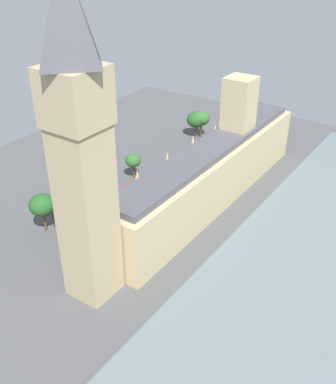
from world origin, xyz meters
name	(u,v)px	position (x,y,z in m)	size (l,w,h in m)	color
ground_plane	(203,198)	(0.00, 0.00, 0.00)	(149.09, 149.09, 0.00)	#4C4C4F
river_thames	(323,238)	(-33.58, 0.00, 0.12)	(37.28, 134.18, 0.25)	slate
parliament_building	(213,170)	(-1.99, -1.44, 8.75)	(12.41, 79.09, 30.66)	tan
clock_tower	(80,142)	(-0.60, 44.21, 32.82)	(9.62, 9.62, 63.34)	tan
car_silver_opposite_hall	(202,150)	(15.18, -25.30, 0.89)	(1.96, 4.28, 1.74)	#B7B7BC
car_black_far_end	(170,178)	(13.02, -3.18, 0.89)	(2.05, 4.57, 1.74)	black
double_decker_bus_kerbside	(126,196)	(15.11, 14.67, 2.63)	(3.10, 10.62, 4.75)	red
pedestrian_midblock	(179,190)	(7.08, 1.22, 0.74)	(0.65, 0.57, 1.64)	black
plane_tree_leading	(133,161)	(23.01, 1.59, 5.67)	(4.64, 4.64, 7.69)	brown
plane_tree_trailing	(42,205)	(23.76, 35.42, 7.31)	(6.35, 6.35, 10.04)	brown
plane_tree_under_trees	(201,118)	(22.39, -36.27, 7.13)	(5.88, 5.88, 9.67)	brown
plane_tree_near_tower	(196,120)	(24.09, -35.54, 6.46)	(6.65, 6.65, 9.31)	brown
street_lamp_by_river_gate	(52,213)	(22.92, 33.52, 4.30)	(0.56, 0.56, 6.14)	black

